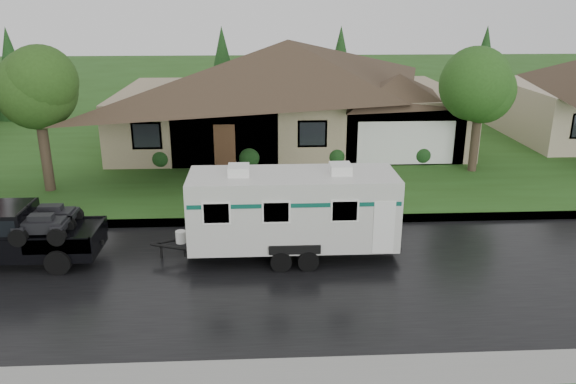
{
  "coord_description": "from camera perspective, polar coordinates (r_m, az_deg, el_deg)",
  "views": [
    {
      "loc": [
        0.41,
        -16.8,
        7.66
      ],
      "look_at": [
        1.38,
        2.0,
        1.26
      ],
      "focal_mm": 35.0,
      "sensor_mm": 36.0,
      "label": 1
    }
  ],
  "objects": [
    {
      "name": "ground",
      "position": [
        18.47,
        -3.99,
        -5.77
      ],
      "size": [
        140.0,
        140.0,
        0.0
      ],
      "primitive_type": "plane",
      "color": "#264C17",
      "rests_on": "ground"
    },
    {
      "name": "road",
      "position": [
        16.67,
        -4.09,
        -8.61
      ],
      "size": [
        140.0,
        8.0,
        0.01
      ],
      "primitive_type": "cube",
      "color": "black",
      "rests_on": "ground"
    },
    {
      "name": "curb",
      "position": [
        20.51,
        -3.91,
        -2.97
      ],
      "size": [
        140.0,
        0.5,
        0.15
      ],
      "primitive_type": "cube",
      "color": "gray",
      "rests_on": "ground"
    },
    {
      "name": "lawn",
      "position": [
        32.69,
        -3.62,
        5.33
      ],
      "size": [
        140.0,
        26.0,
        0.15
      ],
      "primitive_type": "cube",
      "color": "#264C17",
      "rests_on": "ground"
    },
    {
      "name": "house_main",
      "position": [
        30.96,
        0.55,
        11.23
      ],
      "size": [
        19.44,
        10.8,
        6.9
      ],
      "color": "gray",
      "rests_on": "lawn"
    },
    {
      "name": "tree_left_green",
      "position": [
        24.71,
        -24.26,
        9.9
      ],
      "size": [
        3.82,
        3.82,
        6.32
      ],
      "color": "#382B1E",
      "rests_on": "lawn"
    },
    {
      "name": "tree_right_green",
      "position": [
        26.92,
        18.98,
        9.93
      ],
      "size": [
        3.34,
        3.34,
        5.53
      ],
      "color": "#382B1E",
      "rests_on": "lawn"
    },
    {
      "name": "shrub_row",
      "position": [
        27.07,
        0.5,
        3.78
      ],
      "size": [
        13.6,
        1.0,
        1.0
      ],
      "color": "#143814",
      "rests_on": "lawn"
    },
    {
      "name": "pickup_truck",
      "position": [
        19.2,
        -26.82,
        -3.74
      ],
      "size": [
        5.43,
        2.06,
        1.81
      ],
      "color": "black",
      "rests_on": "ground"
    },
    {
      "name": "travel_trailer",
      "position": [
        17.33,
        0.48,
        -1.7
      ],
      "size": [
        6.7,
        2.35,
        3.01
      ],
      "color": "silver",
      "rests_on": "ground"
    }
  ]
}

